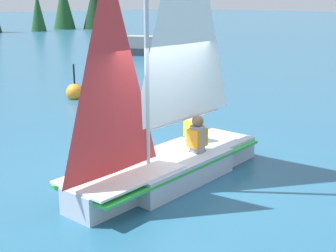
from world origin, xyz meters
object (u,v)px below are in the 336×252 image
object	(u,v)px
sailor_helm	(197,143)
sailor_crew	(193,133)
sailboat_main	(169,138)
buoy_marker	(75,92)
motorboat_distant	(146,48)

from	to	relation	value
sailor_helm	sailor_crew	size ratio (longest dim) A/B	1.00
sailboat_main	buoy_marker	xyz separation A→B (m)	(-2.78, -7.72, -0.59)
motorboat_distant	sailor_crew	bearing A→B (deg)	109.12
sailor_helm	sailor_crew	bearing A→B (deg)	-137.10
sailor_crew	motorboat_distant	world-z (taller)	sailor_crew
sailor_helm	sailor_crew	xyz separation A→B (m)	(-0.47, -0.56, 0.00)
sailboat_main	buoy_marker	world-z (taller)	sailboat_main
sailor_helm	buoy_marker	bearing A→B (deg)	-112.34
sailor_crew	buoy_marker	distance (m)	7.48
sailor_helm	sailor_crew	distance (m)	0.73
sailor_crew	sailor_helm	bearing A→B (deg)	42.90
sailor_crew	sailboat_main	bearing A→B (deg)	14.44
motorboat_distant	buoy_marker	xyz separation A→B (m)	(10.41, 8.52, -0.18)
sailor_helm	buoy_marker	xyz separation A→B (m)	(-2.14, -7.85, -0.40)
sailboat_main	motorboat_distant	size ratio (longest dim) A/B	1.07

